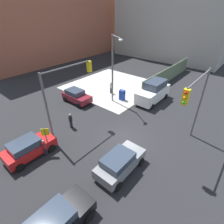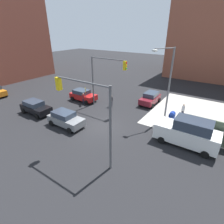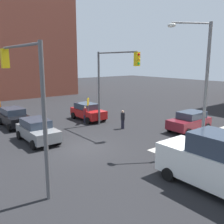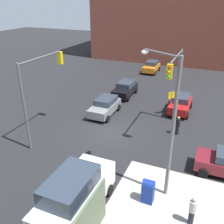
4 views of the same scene
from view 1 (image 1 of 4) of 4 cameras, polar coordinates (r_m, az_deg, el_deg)
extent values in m
plane|color=black|center=(16.43, 4.11, -8.71)|extent=(120.00, 120.00, 0.00)
cube|color=#ADA89E|center=(27.35, 0.09, 8.59)|extent=(12.00, 12.00, 0.01)
cube|color=#56664C|center=(29.86, 17.91, 11.53)|extent=(16.05, 0.12, 2.40)
cube|color=#93513D|center=(47.91, -21.88, 27.21)|extent=(32.00, 18.00, 17.56)
cube|color=#9E9B93|center=(49.61, 22.12, 29.39)|extent=(20.00, 24.00, 21.21)
cylinder|color=brown|center=(55.34, -2.66, 27.66)|extent=(1.80, 1.80, 14.27)
cylinder|color=#59595B|center=(14.96, -20.24, 0.01)|extent=(0.18, 0.18, 6.50)
cylinder|color=#59595B|center=(14.91, -14.52, 14.12)|extent=(4.83, 0.12, 0.12)
cube|color=yellow|center=(16.52, -7.45, 14.53)|extent=(0.32, 0.36, 1.00)
sphere|color=red|center=(16.55, -7.06, 15.74)|extent=(0.18, 0.18, 0.18)
sphere|color=orange|center=(16.64, -6.99, 14.68)|extent=(0.18, 0.18, 0.18)
sphere|color=green|center=(16.73, -6.92, 13.63)|extent=(0.18, 0.18, 0.18)
cylinder|color=#59595B|center=(16.78, 26.58, 1.99)|extent=(0.18, 0.18, 6.50)
cylinder|color=#59595B|center=(13.44, 26.84, 9.92)|extent=(4.75, 0.12, 0.12)
cube|color=yellow|center=(11.48, 22.92, 4.60)|extent=(0.32, 0.36, 1.00)
sphere|color=red|center=(11.19, 22.94, 5.76)|extent=(0.18, 0.18, 0.18)
sphere|color=orange|center=(11.32, 22.61, 4.31)|extent=(0.18, 0.18, 0.18)
sphere|color=green|center=(11.45, 22.29, 2.88)|extent=(0.18, 0.18, 0.18)
cylinder|color=slate|center=(21.30, 0.15, 13.38)|extent=(0.20, 0.20, 8.00)
cylinder|color=slate|center=(19.33, 1.42, 23.40)|extent=(1.33, 2.10, 0.10)
ellipsoid|color=silver|center=(18.24, 2.81, 22.43)|extent=(0.56, 0.36, 0.24)
cylinder|color=#4C4C4C|center=(15.31, -20.48, -8.67)|extent=(0.08, 0.08, 2.40)
cube|color=yellow|center=(14.81, -21.08, -6.13)|extent=(0.48, 0.48, 0.64)
cube|color=navy|center=(22.85, 3.30, 5.35)|extent=(0.56, 0.64, 1.15)
cylinder|color=navy|center=(22.61, 3.35, 6.66)|extent=(0.56, 0.64, 0.56)
cube|color=maroon|center=(22.59, -11.39, 4.77)|extent=(1.80, 3.85, 0.75)
cube|color=#2D3847|center=(22.53, -12.06, 6.46)|extent=(1.58, 2.15, 0.55)
cylinder|color=black|center=(22.36, -7.37, 3.79)|extent=(0.22, 0.64, 0.64)
cylinder|color=black|center=(21.35, -10.86, 2.05)|extent=(0.22, 0.64, 0.64)
cylinder|color=black|center=(24.18, -11.67, 5.57)|extent=(0.22, 0.64, 0.64)
cylinder|color=black|center=(23.24, -15.06, 4.03)|extent=(0.22, 0.64, 0.64)
cube|color=slate|center=(13.33, 2.82, -16.32)|extent=(4.11, 1.80, 0.75)
cube|color=#2D3847|center=(12.68, 1.96, -15.19)|extent=(2.30, 1.58, 0.55)
cylinder|color=black|center=(14.76, 3.34, -12.57)|extent=(0.64, 0.22, 0.64)
cylinder|color=black|center=(14.10, 9.40, -15.68)|extent=(0.64, 0.22, 0.64)
cylinder|color=black|center=(13.31, -4.36, -18.96)|extent=(0.64, 0.22, 0.64)
cylinder|color=black|center=(12.57, 2.09, -23.05)|extent=(0.64, 0.22, 0.64)
cube|color=black|center=(11.34, -17.32, -31.24)|extent=(4.10, 1.80, 0.75)
cube|color=#2D3847|center=(10.73, -19.59, -30.56)|extent=(2.29, 1.58, 0.55)
cylinder|color=black|center=(12.40, -13.87, -25.56)|extent=(0.64, 0.22, 0.64)
cylinder|color=black|center=(11.60, -7.51, -30.86)|extent=(0.64, 0.22, 0.64)
cube|color=#B21919|center=(15.84, -25.21, -10.76)|extent=(3.96, 1.80, 0.75)
cube|color=#2D3847|center=(15.37, -26.78, -9.46)|extent=(2.22, 1.58, 0.55)
cylinder|color=black|center=(17.11, -22.41, -8.21)|extent=(0.64, 0.22, 0.64)
cylinder|color=black|center=(15.81, -19.09, -11.09)|extent=(0.64, 0.22, 0.64)
cylinder|color=black|center=(16.50, -30.51, -12.29)|extent=(0.64, 0.22, 0.64)
cylinder|color=black|center=(15.15, -27.81, -15.75)|extent=(0.64, 0.22, 0.64)
cube|color=white|center=(22.89, 13.15, 5.82)|extent=(5.40, 2.10, 1.40)
cube|color=#2D3847|center=(22.80, 14.02, 8.77)|extent=(3.02, 1.85, 0.90)
cylinder|color=black|center=(21.31, 13.04, 1.73)|extent=(0.64, 0.22, 0.64)
cylinder|color=black|center=(22.18, 8.30, 3.47)|extent=(0.64, 0.22, 0.64)
cylinder|color=black|center=(24.33, 17.19, 4.96)|extent=(0.64, 0.22, 0.64)
cylinder|color=black|center=(25.10, 12.87, 6.41)|extent=(0.64, 0.22, 0.64)
cylinder|color=#B2B2B7|center=(24.42, -0.34, 8.55)|extent=(0.36, 0.36, 0.63)
sphere|color=tan|center=(24.26, -0.34, 9.47)|extent=(0.22, 0.22, 0.22)
cylinder|color=#1E1E2D|center=(24.70, -0.33, 7.01)|extent=(0.28, 0.28, 0.80)
cylinder|color=maroon|center=(15.21, -21.43, -9.98)|extent=(0.36, 0.36, 0.59)
sphere|color=tan|center=(14.97, -21.72, -8.83)|extent=(0.20, 0.20, 0.20)
cylinder|color=#1E1E2D|center=(15.64, -20.96, -11.84)|extent=(0.28, 0.28, 0.75)
cylinder|color=black|center=(17.68, -13.44, -2.02)|extent=(0.36, 0.36, 0.62)
sphere|color=tan|center=(17.46, -13.61, -0.89)|extent=(0.21, 0.21, 0.21)
cylinder|color=#1E1E2D|center=(18.06, -13.18, -3.87)|extent=(0.28, 0.28, 0.78)
camera|label=2|loc=(21.47, 58.37, 14.92)|focal=28.00mm
camera|label=3|loc=(24.60, 42.87, 11.95)|focal=40.00mm
camera|label=4|loc=(30.69, 13.64, 30.25)|focal=40.00mm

